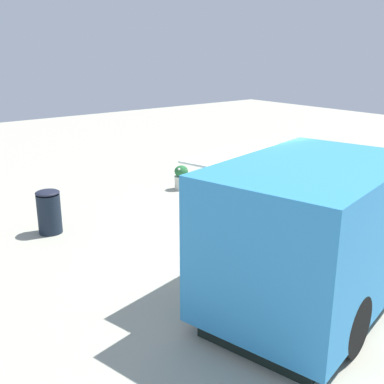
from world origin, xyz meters
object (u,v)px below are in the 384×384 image
at_px(planter_flowering_far, 270,162).
at_px(trash_bin, 49,211).
at_px(planter_flowering_near, 181,177).
at_px(food_truck, 325,232).

xyz_separation_m(planter_flowering_far, trash_bin, (0.61, -7.76, 0.14)).
bearing_deg(planter_flowering_far, trash_bin, -85.47).
relative_size(planter_flowering_near, trash_bin, 0.71).
bearing_deg(planter_flowering_near, food_truck, -16.59).
relative_size(food_truck, planter_flowering_near, 7.52).
height_order(planter_flowering_near, planter_flowering_far, planter_flowering_far).
xyz_separation_m(food_truck, planter_flowering_far, (-6.03, 5.33, -0.77)).
xyz_separation_m(food_truck, planter_flowering_near, (-6.28, 1.87, -0.77)).
distance_m(food_truck, planter_flowering_near, 6.60).
distance_m(food_truck, planter_flowering_far, 8.08).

